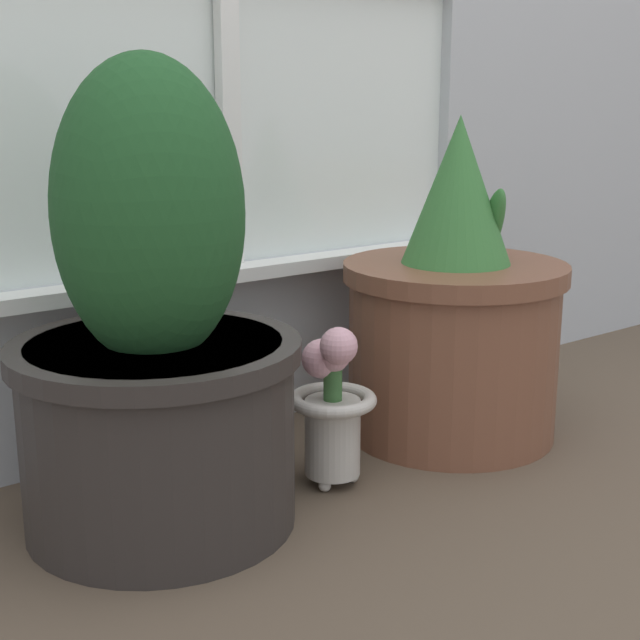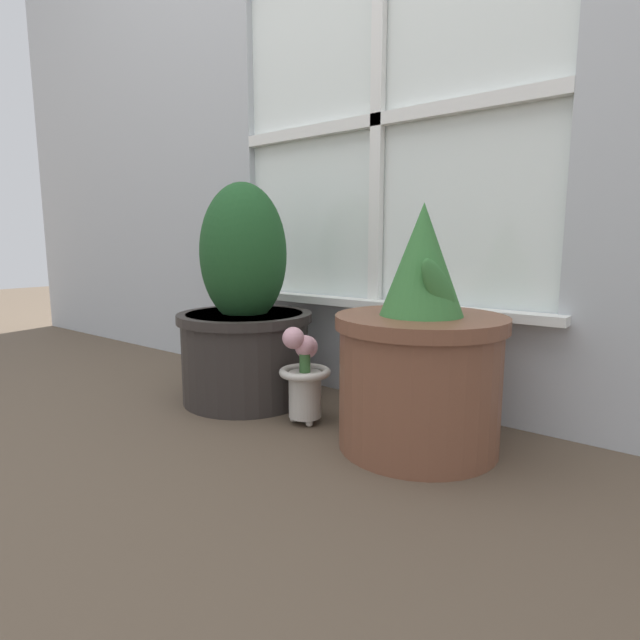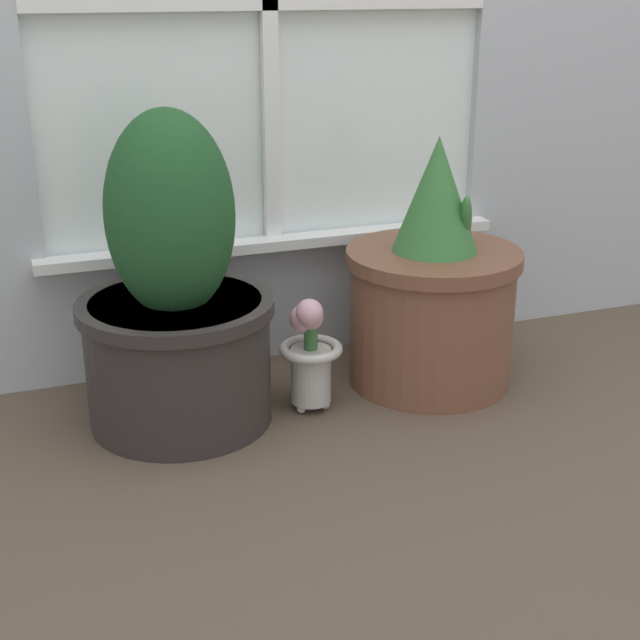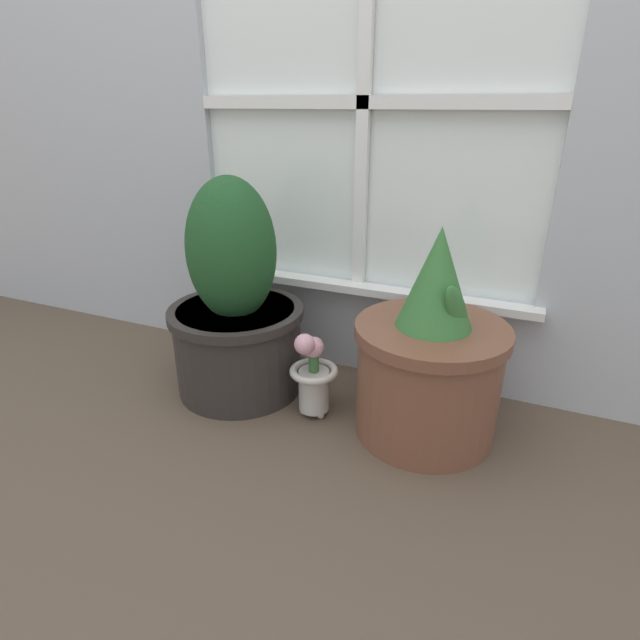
% 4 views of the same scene
% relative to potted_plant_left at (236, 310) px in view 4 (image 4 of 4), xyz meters
% --- Properties ---
extents(ground_plane, '(10.00, 10.00, 0.00)m').
position_rel_potted_plant_left_xyz_m(ground_plane, '(0.29, -0.39, -0.26)').
color(ground_plane, brown).
extents(potted_plant_left, '(0.41, 0.41, 0.66)m').
position_rel_potted_plant_left_xyz_m(potted_plant_left, '(0.00, 0.00, 0.00)').
color(potted_plant_left, '#2D2826').
rests_on(potted_plant_left, ground_plane).
extents(potted_plant_right, '(0.40, 0.40, 0.57)m').
position_rel_potted_plant_left_xyz_m(potted_plant_right, '(0.59, -0.00, -0.05)').
color(potted_plant_right, brown).
rests_on(potted_plant_right, ground_plane).
extents(flower_vase, '(0.14, 0.14, 0.27)m').
position_rel_potted_plant_left_xyz_m(flower_vase, '(0.27, -0.05, -0.13)').
color(flower_vase, '#BCB7AD').
rests_on(flower_vase, ground_plane).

